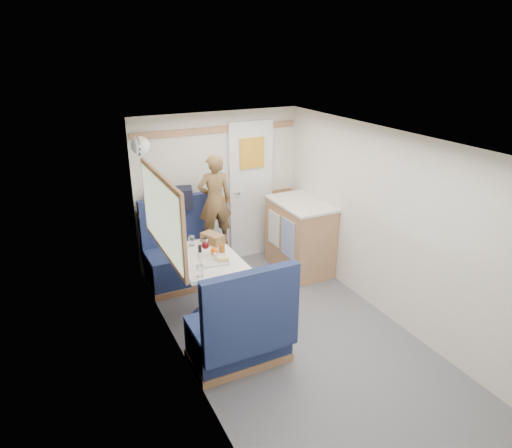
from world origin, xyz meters
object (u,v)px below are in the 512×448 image
dinette_table (207,270)px  bench_near (241,335)px  galley_counter (299,236)px  person (215,200)px  tumbler_right (205,243)px  tumbler_mid (192,241)px  beer_glass (222,249)px  cheese_block (223,259)px  bread_loaf (213,238)px  bench_far (183,260)px  orange_fruit (214,251)px  tray (213,259)px  wine_glass (205,246)px  dome_light (140,146)px  salt_grinder (215,257)px  pepper_grinder (200,249)px  duffel_bag (171,198)px  tumbler_left (200,271)px

dinette_table → bench_near: size_ratio=0.88×
dinette_table → galley_counter: size_ratio=1.00×
person → tumbler_right: bearing=63.9°
tumbler_mid → beer_glass: tumbler_mid is taller
cheese_block → bread_loaf: size_ratio=0.42×
bench_far → orange_fruit: size_ratio=13.70×
bread_loaf → tray: bearing=-110.4°
bench_far → wine_glass: size_ratio=6.25×
orange_fruit → tumbler_right: bearing=93.0°
dinette_table → dome_light: dome_light is taller
bench_near → salt_grinder: bench_near is taller
orange_fruit → wine_glass: bearing=172.2°
beer_glass → pepper_grinder: size_ratio=1.02×
tray → salt_grinder: 0.06m
dome_light → person: size_ratio=0.18×
wine_glass → bench_far: bearing=89.6°
beer_glass → salt_grinder: beer_glass is taller
bench_far → bread_loaf: bench_far is taller
duffel_bag → bread_loaf: 0.89m
tumbler_mid → person: bearing=46.3°
orange_fruit → wine_glass: size_ratio=0.46×
tumbler_mid → galley_counter: bearing=8.2°
tray → orange_fruit: orange_fruit is taller
bench_near → tumbler_right: bench_near is taller
bench_far → duffel_bag: bearing=94.6°
tray → wine_glass: wine_glass is taller
bench_near → tray: bearing=86.8°
dinette_table → tumbler_left: tumbler_left is taller
person → orange_fruit: size_ratio=14.78×
tray → pepper_grinder: bearing=111.3°
dinette_table → bread_loaf: bread_loaf is taller
orange_fruit → bench_near: bearing=-95.6°
tray → salt_grinder: size_ratio=3.94×
duffel_bag → orange_fruit: (0.10, -1.14, -0.25)m
dinette_table → pepper_grinder: 0.22m
duffel_bag → galley_counter: bearing=-5.8°
duffel_bag → wine_glass: 1.15m
tumbler_mid → bread_loaf: size_ratio=0.42×
salt_grinder → bench_near: bearing=-93.5°
duffel_bag → tumbler_left: size_ratio=4.61×
tumbler_left → bench_far: bearing=80.8°
wine_glass → tumbler_mid: bearing=96.2°
bench_far → dome_light: size_ratio=5.25×
galley_counter → wine_glass: galley_counter is taller
bench_near → bread_loaf: size_ratio=4.08×
tumbler_mid → bread_loaf: same height
dinette_table → tray: 0.20m
bench_near → bench_far: bearing=90.0°
bench_near → wine_glass: bench_near is taller
tumbler_left → bread_loaf: 0.77m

